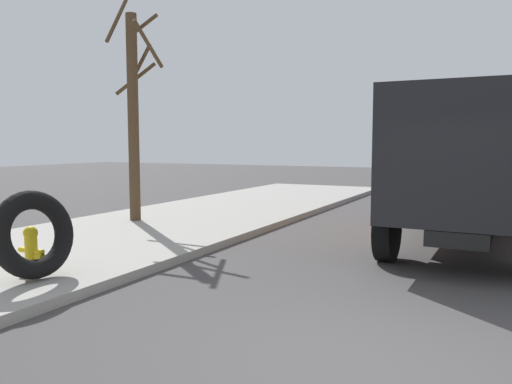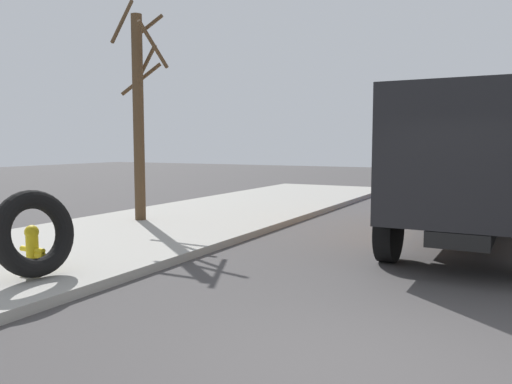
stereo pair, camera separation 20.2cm
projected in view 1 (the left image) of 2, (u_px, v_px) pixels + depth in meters
The scene contains 6 objects.
ground_plane at pixel (375, 368), 4.72m from camera, with size 80.00×80.00×0.00m, color #423F3F.
fire_hydrant at pixel (31, 249), 7.50m from camera, with size 0.21×0.47×0.72m.
loose_tire at pixel (34, 234), 7.20m from camera, with size 1.26×1.26×0.27m, color black.
dump_truck_orange at pixel (475, 167), 10.21m from camera, with size 7.03×2.87×3.00m.
dump_truck_blue at pixel (512, 157), 17.56m from camera, with size 7.11×3.06×3.00m.
bare_tree at pixel (134, 109), 12.65m from camera, with size 1.29×1.30×5.57m.
Camera 1 is at (-4.56, -1.02, 2.07)m, focal length 35.79 mm.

